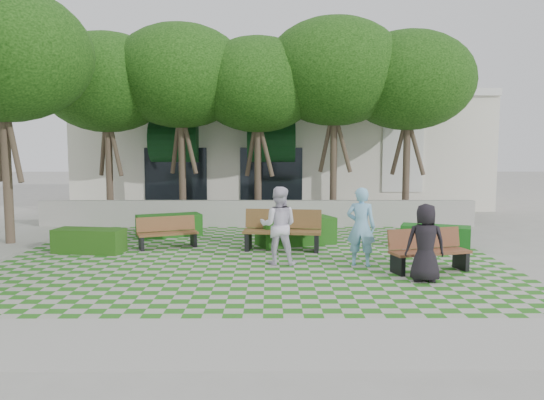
{
  "coord_description": "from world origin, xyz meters",
  "views": [
    {
      "loc": [
        0.45,
        -12.01,
        2.79
      ],
      "look_at": [
        0.5,
        1.5,
        1.4
      ],
      "focal_mm": 35.0,
      "sensor_mm": 36.0,
      "label": 1
    }
  ],
  "objects_px": {
    "bench_east": "(428,251)",
    "person_white": "(278,226)",
    "hedge_midright": "(296,231)",
    "person_dark": "(425,243)",
    "bench_mid": "(283,231)",
    "person_blue": "(361,227)",
    "hedge_west": "(89,241)",
    "hedge_midleft": "(169,225)",
    "hedge_east": "(435,237)",
    "bench_west": "(167,233)"
  },
  "relations": [
    {
      "from": "hedge_west",
      "to": "person_white",
      "type": "bearing_deg",
      "value": -15.45
    },
    {
      "from": "hedge_west",
      "to": "person_blue",
      "type": "relative_size",
      "value": 0.98
    },
    {
      "from": "hedge_midright",
      "to": "hedge_midleft",
      "type": "height_order",
      "value": "hedge_midright"
    },
    {
      "from": "bench_east",
      "to": "hedge_east",
      "type": "height_order",
      "value": "bench_east"
    },
    {
      "from": "hedge_west",
      "to": "person_white",
      "type": "height_order",
      "value": "person_white"
    },
    {
      "from": "bench_east",
      "to": "bench_west",
      "type": "distance_m",
      "value": 6.91
    },
    {
      "from": "bench_west",
      "to": "hedge_midright",
      "type": "bearing_deg",
      "value": -14.76
    },
    {
      "from": "bench_mid",
      "to": "hedge_midright",
      "type": "xyz_separation_m",
      "value": [
        0.4,
        0.83,
        -0.14
      ]
    },
    {
      "from": "person_blue",
      "to": "hedge_east",
      "type": "bearing_deg",
      "value": -121.53
    },
    {
      "from": "hedge_east",
      "to": "person_dark",
      "type": "relative_size",
      "value": 1.11
    },
    {
      "from": "hedge_east",
      "to": "person_blue",
      "type": "distance_m",
      "value": 3.23
    },
    {
      "from": "hedge_midright",
      "to": "person_blue",
      "type": "distance_m",
      "value": 3.07
    },
    {
      "from": "person_white",
      "to": "bench_east",
      "type": "bearing_deg",
      "value": 174.93
    },
    {
      "from": "bench_mid",
      "to": "person_blue",
      "type": "relative_size",
      "value": 1.16
    },
    {
      "from": "bench_mid",
      "to": "person_blue",
      "type": "bearing_deg",
      "value": -39.62
    },
    {
      "from": "hedge_midright",
      "to": "hedge_east",
      "type": "bearing_deg",
      "value": -9.19
    },
    {
      "from": "bench_east",
      "to": "hedge_midright",
      "type": "xyz_separation_m",
      "value": [
        -2.78,
        3.23,
        -0.07
      ]
    },
    {
      "from": "person_blue",
      "to": "bench_west",
      "type": "bearing_deg",
      "value": -6.93
    },
    {
      "from": "bench_east",
      "to": "person_white",
      "type": "distance_m",
      "value": 3.43
    },
    {
      "from": "person_dark",
      "to": "person_white",
      "type": "bearing_deg",
      "value": -23.02
    },
    {
      "from": "person_blue",
      "to": "person_white",
      "type": "height_order",
      "value": "same"
    },
    {
      "from": "bench_east",
      "to": "person_blue",
      "type": "height_order",
      "value": "person_blue"
    },
    {
      "from": "bench_mid",
      "to": "person_white",
      "type": "relative_size",
      "value": 1.15
    },
    {
      "from": "bench_mid",
      "to": "hedge_midleft",
      "type": "height_order",
      "value": "bench_mid"
    },
    {
      "from": "bench_east",
      "to": "hedge_west",
      "type": "relative_size",
      "value": 1.05
    },
    {
      "from": "hedge_east",
      "to": "hedge_west",
      "type": "bearing_deg",
      "value": -176.7
    },
    {
      "from": "hedge_east",
      "to": "hedge_midleft",
      "type": "xyz_separation_m",
      "value": [
        -7.62,
        1.98,
        0.02
      ]
    },
    {
      "from": "person_white",
      "to": "hedge_east",
      "type": "bearing_deg",
      "value": -149.01
    },
    {
      "from": "bench_west",
      "to": "bench_mid",
      "type": "bearing_deg",
      "value": -28.85
    },
    {
      "from": "person_blue",
      "to": "person_white",
      "type": "relative_size",
      "value": 1.0
    },
    {
      "from": "bench_west",
      "to": "hedge_west",
      "type": "xyz_separation_m",
      "value": [
        -1.91,
        -0.67,
        -0.09
      ]
    },
    {
      "from": "bench_mid",
      "to": "person_blue",
      "type": "height_order",
      "value": "person_blue"
    },
    {
      "from": "hedge_west",
      "to": "hedge_midleft",
      "type": "bearing_deg",
      "value": 57.34
    },
    {
      "from": "hedge_midright",
      "to": "person_white",
      "type": "height_order",
      "value": "person_white"
    },
    {
      "from": "bench_west",
      "to": "hedge_east",
      "type": "height_order",
      "value": "bench_west"
    },
    {
      "from": "bench_west",
      "to": "hedge_east",
      "type": "distance_m",
      "value": 7.32
    },
    {
      "from": "bench_mid",
      "to": "hedge_east",
      "type": "xyz_separation_m",
      "value": [
        4.17,
        0.22,
        -0.21
      ]
    },
    {
      "from": "hedge_east",
      "to": "bench_east",
      "type": "bearing_deg",
      "value": -110.47
    },
    {
      "from": "hedge_midright",
      "to": "person_dark",
      "type": "height_order",
      "value": "person_dark"
    },
    {
      "from": "hedge_east",
      "to": "person_dark",
      "type": "bearing_deg",
      "value": -110.5
    },
    {
      "from": "bench_east",
      "to": "bench_mid",
      "type": "distance_m",
      "value": 3.99
    },
    {
      "from": "hedge_midright",
      "to": "person_dark",
      "type": "xyz_separation_m",
      "value": [
        2.44,
        -4.14,
        0.43
      ]
    },
    {
      "from": "bench_west",
      "to": "person_dark",
      "type": "relative_size",
      "value": 1.04
    },
    {
      "from": "bench_west",
      "to": "person_white",
      "type": "relative_size",
      "value": 0.92
    },
    {
      "from": "bench_east",
      "to": "hedge_midleft",
      "type": "xyz_separation_m",
      "value": [
        -6.64,
        4.6,
        -0.12
      ]
    },
    {
      "from": "person_blue",
      "to": "person_dark",
      "type": "xyz_separation_m",
      "value": [
        1.08,
        -1.44,
        -0.11
      ]
    },
    {
      "from": "bench_west",
      "to": "hedge_midright",
      "type": "xyz_separation_m",
      "value": [
        3.55,
        0.47,
        -0.03
      ]
    },
    {
      "from": "bench_west",
      "to": "hedge_midleft",
      "type": "bearing_deg",
      "value": 77.02
    },
    {
      "from": "person_blue",
      "to": "bench_mid",
      "type": "bearing_deg",
      "value": -29.03
    },
    {
      "from": "bench_mid",
      "to": "bench_east",
      "type": "bearing_deg",
      "value": -30.1
    }
  ]
}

